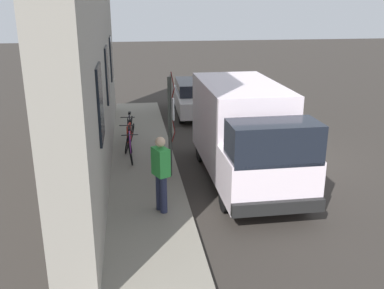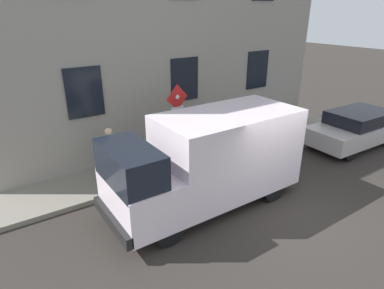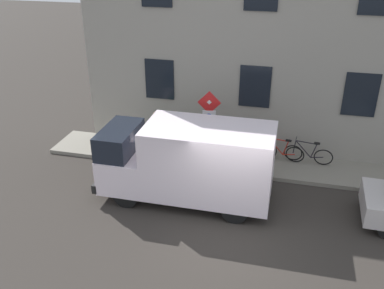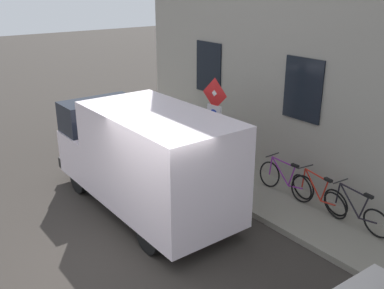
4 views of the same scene
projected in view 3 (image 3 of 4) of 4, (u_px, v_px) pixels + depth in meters
name	position (u px, v px, depth m)	size (l,w,h in m)	color
ground_plane	(230.00, 229.00, 11.97)	(80.00, 80.00, 0.00)	#2F2B26
sidewalk_slab	(247.00, 163.00, 15.31)	(1.84, 14.86, 0.14)	gray
building_facade	(259.00, 42.00, 14.59)	(0.75, 12.86, 8.33)	gray
sign_post_stacked	(209.00, 123.00, 14.19)	(0.17, 0.56, 2.67)	#474C47
delivery_van	(189.00, 161.00, 12.79)	(2.03, 5.34, 2.50)	white
bicycle_black	(308.00, 154.00, 14.99)	(0.46, 1.72, 0.89)	black
bicycle_red	(280.00, 151.00, 15.20)	(0.50, 1.72, 0.89)	black
bicycle_purple	(253.00, 148.00, 15.41)	(0.46, 1.71, 0.89)	black
pedestrian	(156.00, 132.00, 15.34)	(0.41, 0.47, 1.72)	#262B47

